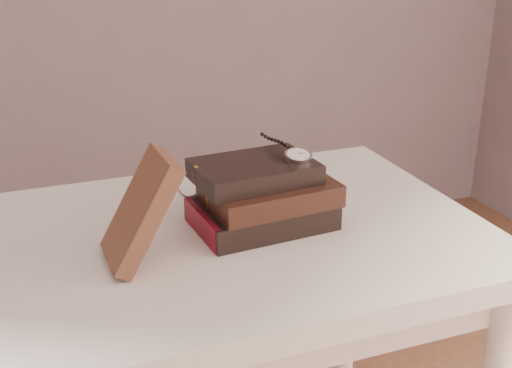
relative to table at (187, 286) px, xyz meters
name	(u,v)px	position (x,y,z in m)	size (l,w,h in m)	color
table	(187,286)	(0.00, 0.00, 0.00)	(1.00, 0.60, 0.75)	silver
book_stack	(262,196)	(0.14, 0.00, 0.14)	(0.24, 0.17, 0.11)	black
journal	(141,210)	(-0.08, -0.06, 0.18)	(0.03, 0.11, 0.18)	#46271A
pocket_watch	(296,154)	(0.19, 0.00, 0.21)	(0.05, 0.15, 0.02)	silver
eyeglasses	(201,182)	(0.05, 0.07, 0.16)	(0.10, 0.11, 0.04)	silver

